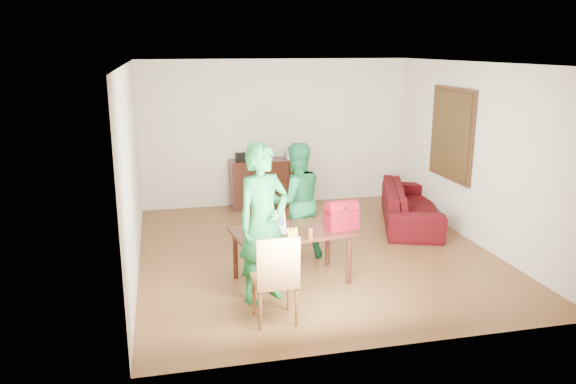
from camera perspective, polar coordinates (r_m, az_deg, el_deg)
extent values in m
cube|color=#432210|center=(8.29, 2.73, -6.41)|extent=(5.00, 5.50, 0.10)
cube|color=white|center=(7.74, 2.99, 13.32)|extent=(5.00, 5.50, 0.10)
cube|color=beige|center=(10.58, -1.28, 6.06)|extent=(5.00, 0.10, 2.70)
cube|color=beige|center=(5.34, 11.03, -2.77)|extent=(5.00, 0.10, 2.70)
cube|color=beige|center=(7.62, -15.94, 2.14)|extent=(0.10, 5.50, 2.70)
cube|color=beige|center=(8.93, 18.85, 3.68)|extent=(0.10, 5.50, 2.70)
cube|color=#3F2614|center=(9.44, 16.27, 5.67)|extent=(0.04, 1.28, 1.48)
cube|color=#4C2E16|center=(9.43, 16.11, 5.67)|extent=(0.01, 1.18, 1.36)
cube|color=black|center=(10.44, -2.00, 0.90)|extent=(1.40, 0.45, 0.90)
cube|color=black|center=(10.24, -4.78, 3.57)|extent=(0.20, 0.14, 0.14)
cube|color=silver|center=(10.42, 0.41, 3.81)|extent=(0.24, 0.22, 0.14)
ellipsoid|color=#1930A3|center=(10.40, 0.41, 4.38)|extent=(0.14, 0.14, 0.07)
cube|color=black|center=(7.06, 0.36, -4.05)|extent=(1.55, 1.00, 0.04)
cylinder|color=black|center=(6.70, -3.90, -8.27)|extent=(0.06, 0.06, 0.64)
cylinder|color=black|center=(7.14, 6.22, -6.85)|extent=(0.06, 0.06, 0.64)
cylinder|color=black|center=(7.29, -5.37, -6.36)|extent=(0.06, 0.06, 0.64)
cylinder|color=black|center=(7.69, 4.05, -5.18)|extent=(0.06, 0.06, 0.64)
cube|color=brown|center=(6.13, -1.37, -8.97)|extent=(0.46, 0.44, 0.05)
cube|color=brown|center=(5.84, -0.98, -7.19)|extent=(0.46, 0.03, 0.52)
imported|color=#155E27|center=(6.49, -2.53, -3.21)|extent=(0.81, 0.69, 1.88)
imported|color=#13562A|center=(7.84, 0.83, -0.92)|extent=(0.86, 0.71, 1.65)
cube|color=white|center=(7.00, -1.25, -3.97)|extent=(0.32, 0.23, 0.02)
cube|color=black|center=(6.96, -1.26, -3.08)|extent=(0.32, 0.09, 0.20)
cylinder|color=#5D2715|center=(6.69, 2.30, -4.15)|extent=(0.07, 0.07, 0.18)
cube|color=maroon|center=(7.10, 5.46, -2.61)|extent=(0.42, 0.28, 0.29)
imported|color=#370714|center=(9.70, 12.38, -1.27)|extent=(1.58, 2.40, 0.65)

